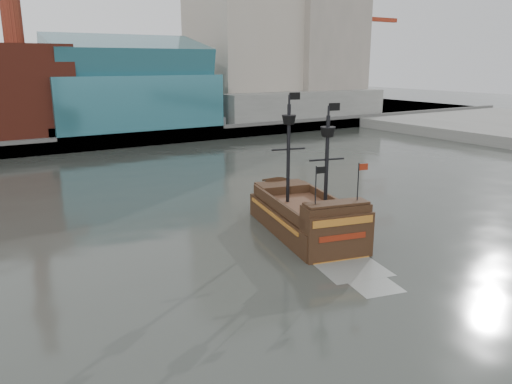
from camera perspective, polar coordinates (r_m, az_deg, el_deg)
ground at (r=32.47m, az=10.38°, el=-11.63°), size 400.00×400.00×0.00m
promenade_far at (r=115.70m, az=-22.14°, el=7.00°), size 220.00×60.00×2.00m
seawall at (r=87.01m, az=-18.55°, el=5.33°), size 220.00×1.00×2.60m
skyline at (r=109.20m, az=-19.79°, el=19.25°), size 149.00×45.00×62.00m
crane_a at (r=142.88m, az=12.04°, el=16.29°), size 22.50×4.00×32.25m
crane_b at (r=156.66m, az=11.97°, el=14.82°), size 19.10×4.00×26.25m
pirate_ship at (r=42.78m, az=5.67°, el=-3.26°), size 8.74×17.61×12.65m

